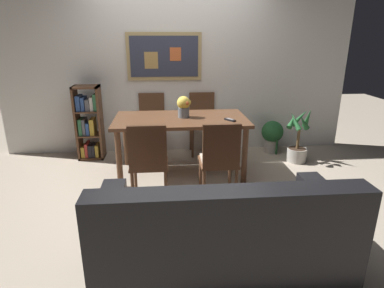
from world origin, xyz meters
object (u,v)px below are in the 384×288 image
at_px(potted_ivy, 272,135).
at_px(potted_palm, 298,143).
at_px(dining_chair_far_right, 202,118).
at_px(bookshelf, 89,124).
at_px(dining_chair_far_left, 152,119).
at_px(tv_remote, 230,120).
at_px(dining_chair_near_left, 149,158).
at_px(leather_couch, 222,240).
at_px(dining_table, 181,125).
at_px(dining_chair_near_right, 220,156).
at_px(flower_vase, 184,106).

height_order(potted_ivy, potted_palm, potted_palm).
relative_size(dining_chair_far_right, bookshelf, 0.85).
relative_size(bookshelf, potted_palm, 1.33).
relative_size(dining_chair_far_left, dining_chair_far_right, 1.00).
xyz_separation_m(dining_chair_far_left, tv_remote, (0.98, -1.02, 0.22)).
distance_m(dining_chair_near_left, tv_remote, 1.17).
bearing_deg(potted_ivy, bookshelf, -179.69).
xyz_separation_m(potted_ivy, tv_remote, (-0.85, -0.89, 0.48)).
bearing_deg(tv_remote, bookshelf, 155.03).
bearing_deg(leather_couch, bookshelf, 119.52).
distance_m(dining_table, dining_chair_near_right, 0.91).
relative_size(potted_ivy, potted_palm, 0.64).
bearing_deg(potted_ivy, flower_vase, -154.51).
xyz_separation_m(leather_couch, bookshelf, (-1.49, 2.63, 0.20)).
distance_m(leather_couch, potted_palm, 2.67).
distance_m(dining_chair_far_left, dining_chair_far_right, 0.76).
bearing_deg(dining_chair_far_left, potted_ivy, -3.92).
distance_m(potted_palm, tv_remote, 1.28).
bearing_deg(bookshelf, dining_chair_far_left, 8.87).
bearing_deg(dining_chair_near_left, dining_chair_near_right, -1.02).
bearing_deg(dining_table, dining_chair_near_right, -66.63).
bearing_deg(leather_couch, dining_table, 95.66).
xyz_separation_m(dining_chair_near_right, flower_vase, (-0.32, 0.86, 0.36)).
relative_size(dining_table, dining_chair_near_left, 1.82).
relative_size(dining_chair_far_right, potted_ivy, 1.76).
height_order(dining_chair_near_right, potted_ivy, dining_chair_near_right).
xyz_separation_m(dining_chair_far_left, dining_chair_near_left, (0.02, -1.64, 0.00)).
relative_size(bookshelf, potted_ivy, 2.06).
bearing_deg(potted_palm, dining_chair_near_left, -151.88).
bearing_deg(dining_table, dining_chair_far_right, 65.67).
relative_size(dining_table, dining_chair_near_right, 1.82).
height_order(leather_couch, potted_palm, leather_couch).
height_order(dining_chair_far_left, dining_chair_far_right, same).
height_order(dining_chair_far_left, potted_ivy, dining_chair_far_left).
height_order(dining_chair_far_left, bookshelf, bookshelf).
bearing_deg(dining_chair_near_right, potted_ivy, 54.67).
height_order(dining_table, dining_chair_near_left, dining_chair_near_left).
relative_size(bookshelf, flower_vase, 4.00).
xyz_separation_m(dining_chair_near_right, bookshelf, (-1.65, 1.51, -0.02)).
bearing_deg(flower_vase, dining_chair_near_left, -116.19).
bearing_deg(dining_chair_near_right, bookshelf, 137.57).
relative_size(dining_table, bookshelf, 1.55).
distance_m(bookshelf, tv_remote, 2.09).
bearing_deg(potted_palm, leather_couch, -123.64).
relative_size(dining_chair_near_right, tv_remote, 5.95).
relative_size(dining_chair_near_right, potted_ivy, 1.76).
height_order(dining_chair_near_right, tv_remote, dining_chair_near_right).
xyz_separation_m(dining_chair_near_right, potted_palm, (1.32, 1.11, -0.26)).
bearing_deg(tv_remote, dining_table, 161.83).
distance_m(dining_table, dining_chair_far_left, 0.92).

